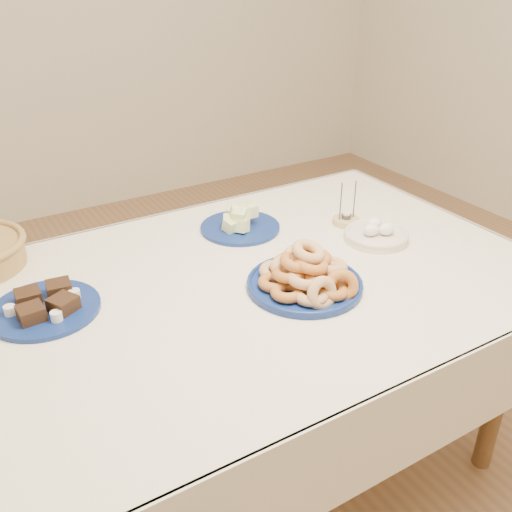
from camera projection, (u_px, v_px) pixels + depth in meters
name	position (u px, v px, depth m)	size (l,w,h in m)	color
ground	(248.00, 467.00, 1.96)	(5.00, 5.00, 0.00)	brown
dining_table	(247.00, 311.00, 1.66)	(1.71, 1.11, 0.75)	brown
donut_platter	(307.00, 276.00, 1.55)	(0.34, 0.34, 0.15)	navy
melon_plate	(240.00, 222.00, 1.88)	(0.33, 0.33, 0.09)	navy
brownie_plate	(45.00, 306.00, 1.46)	(0.32, 0.32, 0.05)	navy
candle_holder	(346.00, 220.00, 1.93)	(0.10, 0.10, 0.15)	tan
egg_bowl	(376.00, 234.00, 1.81)	(0.24, 0.24, 0.07)	beige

